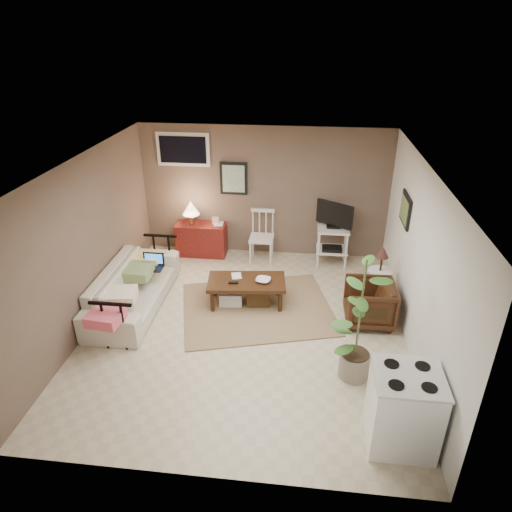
# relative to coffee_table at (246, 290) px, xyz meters

# --- Properties ---
(floor) EXTENTS (5.00, 5.00, 0.00)m
(floor) POSITION_rel_coffee_table_xyz_m (0.08, -0.61, -0.25)
(floor) COLOR #C1B293
(floor) RESTS_ON ground
(art_back) EXTENTS (0.50, 0.03, 0.60)m
(art_back) POSITION_rel_coffee_table_xyz_m (-0.47, 1.87, 1.20)
(art_back) COLOR black
(art_right) EXTENTS (0.03, 0.60, 0.45)m
(art_right) POSITION_rel_coffee_table_xyz_m (2.31, 0.44, 1.27)
(art_right) COLOR black
(window) EXTENTS (0.96, 0.03, 0.60)m
(window) POSITION_rel_coffee_table_xyz_m (-1.37, 1.87, 1.70)
(window) COLOR silver
(rug) EXTENTS (2.64, 2.33, 0.02)m
(rug) POSITION_rel_coffee_table_xyz_m (0.19, -0.12, -0.24)
(rug) COLOR #866E4E
(rug) RESTS_ON floor
(coffee_table) EXTENTS (1.25, 0.74, 0.45)m
(coffee_table) POSITION_rel_coffee_table_xyz_m (0.00, 0.00, 0.00)
(coffee_table) COLOR #3B2110
(coffee_table) RESTS_ON floor
(sofa) EXTENTS (0.64, 2.19, 0.86)m
(sofa) POSITION_rel_coffee_table_xyz_m (-1.72, -0.23, 0.18)
(sofa) COLOR beige
(sofa) RESTS_ON floor
(sofa_pillows) EXTENTS (0.42, 2.09, 0.15)m
(sofa_pillows) POSITION_rel_coffee_table_xyz_m (-1.67, -0.48, 0.28)
(sofa_pillows) COLOR #EEE3C5
(sofa_pillows) RESTS_ON sofa
(sofa_end_rails) EXTENTS (0.59, 2.19, 0.74)m
(sofa_end_rails) POSITION_rel_coffee_table_xyz_m (-1.59, -0.23, 0.12)
(sofa_end_rails) COLOR black
(sofa_end_rails) RESTS_ON floor
(laptop) EXTENTS (0.34, 0.25, 0.23)m
(laptop) POSITION_rel_coffee_table_xyz_m (-1.51, 0.15, 0.30)
(laptop) COLOR black
(laptop) RESTS_ON sofa
(red_console) EXTENTS (0.93, 0.41, 1.07)m
(red_console) POSITION_rel_coffee_table_xyz_m (-1.09, 1.64, 0.12)
(red_console) COLOR maroon
(red_console) RESTS_ON floor
(spindle_chair) EXTENTS (0.43, 0.43, 0.95)m
(spindle_chair) POSITION_rel_coffee_table_xyz_m (0.08, 1.53, 0.20)
(spindle_chair) COLOR silver
(spindle_chair) RESTS_ON floor
(tv_stand) EXTENTS (0.63, 0.46, 1.18)m
(tv_stand) POSITION_rel_coffee_table_xyz_m (1.36, 1.53, 0.38)
(tv_stand) COLOR silver
(tv_stand) RESTS_ON floor
(side_table) EXTENTS (0.37, 0.37, 1.00)m
(side_table) POSITION_rel_coffee_table_xyz_m (2.03, 0.23, 0.37)
(side_table) COLOR silver
(side_table) RESTS_ON floor
(armchair) EXTENTS (0.66, 0.70, 0.70)m
(armchair) POSITION_rel_coffee_table_xyz_m (1.85, -0.27, 0.10)
(armchair) COLOR #32170E
(armchair) RESTS_ON floor
(potted_plant) EXTENTS (0.42, 0.42, 1.66)m
(potted_plant) POSITION_rel_coffee_table_xyz_m (1.55, -1.47, 0.63)
(potted_plant) COLOR gray
(potted_plant) RESTS_ON floor
(stove) EXTENTS (0.68, 0.64, 0.89)m
(stove) POSITION_rel_coffee_table_xyz_m (1.95, -2.44, 0.19)
(stove) COLOR white
(stove) RESTS_ON floor
(bowl) EXTENTS (0.23, 0.09, 0.22)m
(bowl) POSITION_rel_coffee_table_xyz_m (0.27, -0.01, 0.29)
(bowl) COLOR #3B2110
(bowl) RESTS_ON coffee_table
(book_table) EXTENTS (0.15, 0.05, 0.20)m
(book_table) POSITION_rel_coffee_table_xyz_m (-0.24, 0.09, 0.28)
(book_table) COLOR #3B2110
(book_table) RESTS_ON coffee_table
(book_console) EXTENTS (0.17, 0.03, 0.23)m
(book_console) POSITION_rel_coffee_table_xyz_m (-0.82, 1.66, 0.48)
(book_console) COLOR #3B2110
(book_console) RESTS_ON red_console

